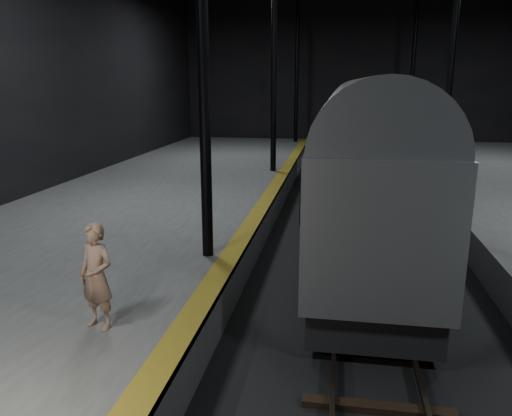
# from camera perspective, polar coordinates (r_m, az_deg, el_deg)

# --- Properties ---
(ground) EXTENTS (44.00, 44.00, 0.00)m
(ground) POSITION_cam_1_polar(r_m,az_deg,el_deg) (15.93, 11.79, -4.64)
(ground) COLOR black
(ground) RESTS_ON ground
(platform_left) EXTENTS (9.00, 43.80, 1.00)m
(platform_left) POSITION_cam_1_polar(r_m,az_deg,el_deg) (17.13, -14.05, -1.68)
(platform_left) COLOR #4C4C49
(platform_left) RESTS_ON ground
(tactile_strip) EXTENTS (0.50, 43.80, 0.01)m
(tactile_strip) POSITION_cam_1_polar(r_m,az_deg,el_deg) (15.81, 0.13, -0.67)
(tactile_strip) COLOR olive
(tactile_strip) RESTS_ON platform_left
(track) EXTENTS (2.40, 43.00, 0.24)m
(track) POSITION_cam_1_polar(r_m,az_deg,el_deg) (15.91, 11.80, -4.41)
(track) COLOR #3F3328
(track) RESTS_ON ground
(train) EXTENTS (2.84, 18.96, 5.07)m
(train) POSITION_cam_1_polar(r_m,az_deg,el_deg) (17.78, 11.96, 6.67)
(train) COLOR #A1A3A9
(train) RESTS_ON ground
(woman) EXTENTS (0.78, 0.63, 1.84)m
(woman) POSITION_cam_1_polar(r_m,az_deg,el_deg) (8.78, -17.77, -7.45)
(woman) COLOR #906D58
(woman) RESTS_ON platform_left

